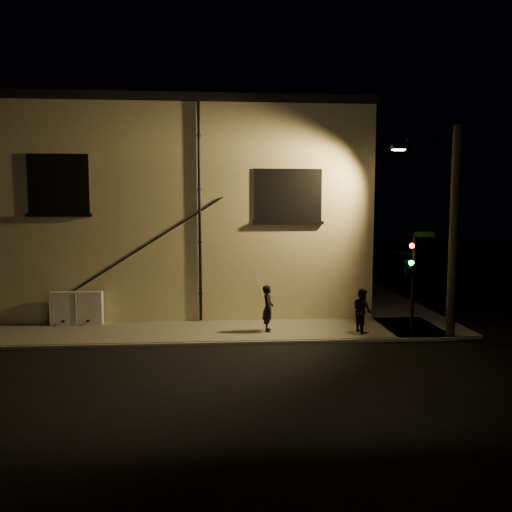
{
  "coord_description": "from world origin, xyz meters",
  "views": [
    {
      "loc": [
        -1.08,
        -16.21,
        4.59
      ],
      "look_at": [
        0.27,
        1.8,
        2.76
      ],
      "focal_mm": 35.0,
      "sensor_mm": 36.0,
      "label": 1
    }
  ],
  "objects": [
    {
      "name": "pedestrian_b",
      "position": [
        3.96,
        0.81,
        0.9
      ],
      "size": [
        0.75,
        0.88,
        1.55
      ],
      "primitive_type": "imported",
      "rotation": [
        0.0,
        0.0,
        1.82
      ],
      "color": "black",
      "rests_on": "sidewalk"
    },
    {
      "name": "traffic_signal",
      "position": [
        5.37,
        0.19,
        2.54
      ],
      "size": [
        1.38,
        2.12,
        3.59
      ],
      "color": "black",
      "rests_on": "sidewalk"
    },
    {
      "name": "utility_cabinet",
      "position": [
        -6.44,
        2.7,
        0.75
      ],
      "size": [
        1.91,
        0.32,
        1.26
      ],
      "primitive_type": "cube",
      "color": "white",
      "rests_on": "sidewalk"
    },
    {
      "name": "streetlamp_pole",
      "position": [
        6.81,
        0.26,
        3.85
      ],
      "size": [
        2.03,
        1.39,
        7.27
      ],
      "color": "black",
      "rests_on": "ground"
    },
    {
      "name": "sidewalk",
      "position": [
        1.22,
        4.39,
        0.06
      ],
      "size": [
        21.0,
        16.0,
        0.12
      ],
      "color": "slate",
      "rests_on": "ground"
    },
    {
      "name": "ground",
      "position": [
        0.0,
        0.0,
        0.0
      ],
      "size": [
        90.0,
        90.0,
        0.0
      ],
      "primitive_type": "plane",
      "color": "black"
    },
    {
      "name": "building",
      "position": [
        -3.0,
        8.99,
        4.4
      ],
      "size": [
        16.2,
        12.23,
        8.8
      ],
      "color": "beige",
      "rests_on": "ground"
    },
    {
      "name": "pedestrian_a",
      "position": [
        0.65,
        1.19,
        0.95
      ],
      "size": [
        0.45,
        0.64,
        1.65
      ],
      "primitive_type": "imported",
      "rotation": [
        0.0,
        0.0,
        1.47
      ],
      "color": "black",
      "rests_on": "sidewalk"
    }
  ]
}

